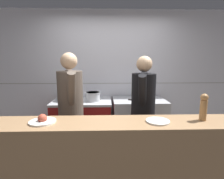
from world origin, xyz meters
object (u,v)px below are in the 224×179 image
(sauce_pot, at_px, (93,96))
(chef_sous, at_px, (143,108))
(plated_dish_main, at_px, (43,120))
(stock_pot, at_px, (68,94))
(mixing_bowl_steel, at_px, (148,97))
(pepper_mill, at_px, (204,106))
(oven_range, at_px, (83,123))
(plated_dish_appetiser, at_px, (158,121))
(chefs_knife, at_px, (135,100))
(chef_head_cook, at_px, (71,107))

(sauce_pot, height_order, chef_sous, chef_sous)
(plated_dish_main, bearing_deg, stock_pot, 92.13)
(stock_pot, distance_m, chef_sous, 1.46)
(stock_pot, xyz_separation_m, mixing_bowl_steel, (1.52, 0.02, -0.08))
(pepper_mill, bearing_deg, chef_sous, 126.92)
(sauce_pot, bearing_deg, oven_range, 167.59)
(stock_pot, bearing_deg, plated_dish_appetiser, -49.24)
(pepper_mill, distance_m, chef_sous, 0.87)
(pepper_mill, bearing_deg, sauce_pot, 132.95)
(plated_dish_appetiser, bearing_deg, pepper_mill, 4.25)
(oven_range, bearing_deg, chefs_knife, -5.07)
(oven_range, height_order, pepper_mill, pepper_mill)
(plated_dish_main, distance_m, plated_dish_appetiser, 1.21)
(mixing_bowl_steel, bearing_deg, sauce_pot, -176.71)
(oven_range, bearing_deg, chef_sous, -37.36)
(oven_range, height_order, sauce_pot, sauce_pot)
(plated_dish_main, xyz_separation_m, pepper_mill, (1.71, 0.01, 0.13))
(chefs_knife, height_order, plated_dish_appetiser, plated_dish_appetiser)
(plated_dish_appetiser, relative_size, chef_sous, 0.15)
(stock_pot, bearing_deg, mixing_bowl_steel, 0.64)
(mixing_bowl_steel, relative_size, chef_sous, 0.16)
(chef_head_cook, distance_m, chef_sous, 1.04)
(oven_range, distance_m, mixing_bowl_steel, 1.34)
(chef_head_cook, relative_size, chef_sous, 1.03)
(chefs_knife, height_order, chef_head_cook, chef_head_cook)
(oven_range, distance_m, chefs_knife, 1.09)
(pepper_mill, bearing_deg, mixing_bowl_steel, 99.48)
(mixing_bowl_steel, relative_size, plated_dish_appetiser, 1.08)
(oven_range, bearing_deg, plated_dish_main, -98.33)
(oven_range, height_order, plated_dish_main, plated_dish_main)
(chefs_knife, bearing_deg, plated_dish_appetiser, -89.61)
(plated_dish_appetiser, bearing_deg, chef_head_cook, 146.80)
(chef_sous, bearing_deg, chef_head_cook, -163.07)
(pepper_mill, bearing_deg, plated_dish_appetiser, -175.75)
(pepper_mill, height_order, chef_sous, chef_sous)
(oven_range, relative_size, chef_head_cook, 0.63)
(chefs_knife, relative_size, chef_sous, 0.19)
(pepper_mill, bearing_deg, oven_range, 136.30)
(chefs_knife, relative_size, chef_head_cook, 0.18)
(pepper_mill, bearing_deg, plated_dish_main, -179.57)
(plated_dish_main, xyz_separation_m, chef_sous, (1.20, 0.69, -0.07))
(stock_pot, bearing_deg, chef_head_cook, -74.66)
(oven_range, height_order, stock_pot, stock_pot)
(stock_pot, distance_m, plated_dish_appetiser, 1.93)
(chef_head_cook, bearing_deg, stock_pot, 89.34)
(plated_dish_appetiser, distance_m, pepper_mill, 0.52)
(oven_range, xyz_separation_m, stock_pot, (-0.26, -0.00, 0.56))
(chefs_knife, bearing_deg, sauce_pot, 176.92)
(plated_dish_main, distance_m, pepper_mill, 1.71)
(plated_dish_appetiser, bearing_deg, sauce_pot, 119.05)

